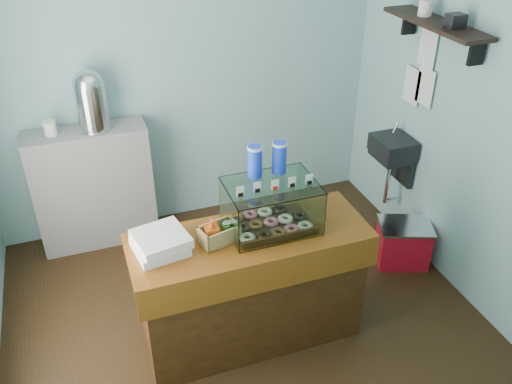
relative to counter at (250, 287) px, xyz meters
name	(u,v)px	position (x,y,z in m)	size (l,w,h in m)	color
ground	(240,310)	(0.00, 0.25, -0.46)	(3.50, 3.50, 0.00)	black
room_shell	(239,106)	(0.03, 0.26, 1.25)	(3.54, 3.04, 2.82)	#7DB6B5
counter	(250,287)	(0.00, 0.00, 0.00)	(1.60, 0.60, 0.90)	#47240D
back_shelf	(94,188)	(-0.90, 1.57, 0.09)	(1.00, 0.32, 1.10)	gray
display_case	(270,202)	(0.17, 0.08, 0.62)	(0.60, 0.44, 0.54)	black
condiment_crate	(217,233)	(-0.22, 0.00, 0.51)	(0.28, 0.21, 0.19)	tan
pastry_boxes	(160,243)	(-0.58, 0.04, 0.50)	(0.37, 0.37, 0.12)	white
coffee_urn	(91,99)	(-0.80, 1.57, 0.91)	(0.28, 0.28, 0.51)	silver
red_cooler	(403,243)	(1.51, 0.36, -0.26)	(0.53, 0.47, 0.38)	red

